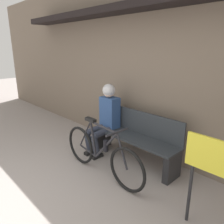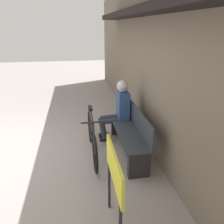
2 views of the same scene
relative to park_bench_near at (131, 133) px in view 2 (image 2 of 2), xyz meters
name	(u,v)px [view 2 (image 2 of 2)]	position (x,y,z in m)	size (l,w,h in m)	color
ground_plane	(10,158)	(-0.17, -2.25, -0.40)	(24.00, 24.00, 0.00)	gray
storefront_wall	(154,63)	(-0.17, 0.43, 1.26)	(12.00, 0.56, 3.20)	#756656
park_bench_near	(131,133)	(0.00, 0.00, 0.00)	(1.64, 0.42, 0.85)	#2D3338
bicycle	(92,137)	(-0.04, -0.72, -0.04)	(1.69, 0.40, 0.86)	black
person_seated	(119,106)	(-0.61, -0.11, 0.32)	(0.34, 0.63, 1.27)	#2D3342
signboard	(114,174)	(1.66, -0.62, 0.39)	(0.86, 0.04, 1.06)	#232326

